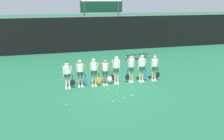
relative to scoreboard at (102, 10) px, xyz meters
name	(u,v)px	position (x,y,z in m)	size (l,w,h in m)	color
ground_plane	(111,84)	(-1.46, -10.25, -3.98)	(140.00, 140.00, 0.00)	#216642
fence_windscreen	(90,34)	(-1.46, -1.15, -2.25)	(60.00, 0.08, 3.44)	black
scoreboard	(102,10)	(0.00, 0.00, 0.00)	(4.29, 0.15, 5.03)	#515156
bench_courtside	(137,55)	(2.04, -5.20, -3.57)	(2.04, 0.49, 0.48)	#19472D
player_0	(67,73)	(-4.09, -10.34, -3.03)	(0.66, 0.37, 1.61)	beige
player_1	(80,71)	(-3.34, -10.23, -2.99)	(0.67, 0.39, 1.66)	tan
player_2	(94,70)	(-2.54, -10.32, -2.98)	(0.66, 0.38, 1.70)	tan
player_3	(105,70)	(-1.87, -10.33, -3.04)	(0.66, 0.37, 1.61)	#8C664C
player_4	(116,68)	(-1.17, -10.29, -2.95)	(0.62, 0.34, 1.76)	beige
player_5	(131,67)	(-0.21, -10.24, -2.96)	(0.62, 0.34, 1.75)	tan
player_6	(142,66)	(0.45, -10.32, -2.93)	(0.69, 0.39, 1.77)	beige
player_7	(154,66)	(1.28, -10.35, -2.98)	(0.67, 0.39, 1.68)	tan
tennis_ball_0	(78,77)	(-3.35, -8.48, -3.95)	(0.07, 0.07, 0.07)	#CCE033
tennis_ball_1	(95,76)	(-2.19, -8.60, -3.94)	(0.07, 0.07, 0.07)	#CCE033
tennis_ball_2	(123,98)	(-1.36, -12.40, -3.95)	(0.07, 0.07, 0.07)	#CCE033
tennis_ball_3	(117,91)	(-1.43, -11.48, -3.95)	(0.07, 0.07, 0.07)	#CCE033
tennis_ball_4	(68,78)	(-4.04, -8.58, -3.95)	(0.07, 0.07, 0.07)	#CCE033
tennis_ball_5	(113,102)	(-1.97, -12.70, -3.94)	(0.07, 0.07, 0.07)	#CCE033
tennis_ball_6	(67,105)	(-4.27, -12.47, -3.94)	(0.07, 0.07, 0.07)	#CCE033
tennis_ball_7	(108,89)	(-1.86, -11.01, -3.94)	(0.07, 0.07, 0.07)	#CCE033
tennis_ball_8	(132,96)	(-0.82, -12.23, -3.94)	(0.07, 0.07, 0.07)	#CCE033
tennis_ball_9	(62,80)	(-4.43, -8.88, -3.95)	(0.07, 0.07, 0.07)	#CCE033
tennis_ball_10	(127,77)	(-0.17, -9.31, -3.95)	(0.07, 0.07, 0.07)	#CCE033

